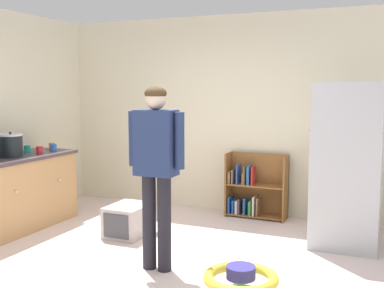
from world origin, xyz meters
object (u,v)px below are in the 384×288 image
(red_cup, at_px, (40,150))
(baby_walker, at_px, (241,286))
(standing_person, at_px, (156,161))
(blue_cup, at_px, (54,148))
(pet_carrier, at_px, (128,220))
(crock_pot, at_px, (11,145))
(refrigerator, at_px, (347,165))
(bookshelf, at_px, (253,190))
(orange_cup, at_px, (52,146))
(teal_cup, at_px, (27,149))

(red_cup, bearing_deg, baby_walker, -21.15)
(baby_walker, bearing_deg, standing_person, 157.17)
(standing_person, relative_size, blue_cup, 18.25)
(pet_carrier, xyz_separation_m, crock_pot, (-1.37, -0.38, 0.86))
(refrigerator, relative_size, bookshelf, 2.09)
(orange_cup, bearing_deg, bookshelf, 23.52)
(refrigerator, xyz_separation_m, standing_person, (-1.56, -1.45, 0.15))
(bookshelf, relative_size, crock_pot, 2.83)
(standing_person, height_order, orange_cup, standing_person)
(blue_cup, relative_size, teal_cup, 1.00)
(teal_cup, relative_size, red_cup, 1.00)
(teal_cup, bearing_deg, red_cup, -7.27)
(refrigerator, height_order, orange_cup, refrigerator)
(standing_person, xyz_separation_m, pet_carrier, (-0.80, 0.81, -0.86))
(standing_person, distance_m, teal_cup, 2.38)
(orange_cup, bearing_deg, blue_cup, -42.54)
(bookshelf, xyz_separation_m, orange_cup, (-2.45, -1.06, 0.59))
(bookshelf, xyz_separation_m, blue_cup, (-2.33, -1.17, 0.59))
(standing_person, relative_size, red_cup, 18.25)
(refrigerator, distance_m, orange_cup, 3.72)
(crock_pot, relative_size, teal_cup, 3.16)
(crock_pot, bearing_deg, pet_carrier, 15.63)
(refrigerator, relative_size, pet_carrier, 3.22)
(standing_person, height_order, teal_cup, standing_person)
(blue_cup, bearing_deg, bookshelf, 26.63)
(crock_pot, bearing_deg, teal_cup, 102.63)
(refrigerator, height_order, baby_walker, refrigerator)
(teal_cup, height_order, red_cup, same)
(refrigerator, bearing_deg, baby_walker, -107.91)
(blue_cup, height_order, red_cup, same)
(orange_cup, xyz_separation_m, red_cup, (0.11, -0.37, 0.00))
(standing_person, xyz_separation_m, crock_pot, (-2.17, 0.42, -0.01))
(standing_person, bearing_deg, bookshelf, 82.06)
(refrigerator, bearing_deg, orange_cup, -174.91)
(crock_pot, xyz_separation_m, blue_cup, (0.14, 0.59, -0.09))
(blue_cup, height_order, orange_cup, same)
(bookshelf, bearing_deg, pet_carrier, -128.65)
(crock_pot, height_order, red_cup, crock_pot)
(crock_pot, distance_m, blue_cup, 0.62)
(baby_walker, relative_size, teal_cup, 6.36)
(standing_person, relative_size, pet_carrier, 3.14)
(bookshelf, relative_size, orange_cup, 8.95)
(crock_pot, bearing_deg, standing_person, -10.99)
(refrigerator, distance_m, red_cup, 3.66)
(pet_carrier, bearing_deg, baby_walker, -34.54)
(standing_person, bearing_deg, pet_carrier, 134.69)
(orange_cup, bearing_deg, crock_pot, -92.40)
(refrigerator, height_order, pet_carrier, refrigerator)
(bookshelf, bearing_deg, baby_walker, -75.75)
(baby_walker, distance_m, crock_pot, 3.36)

